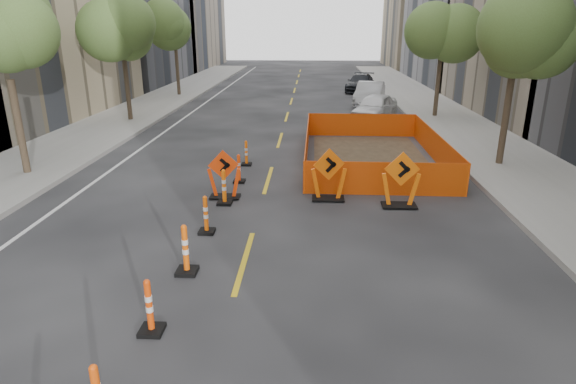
# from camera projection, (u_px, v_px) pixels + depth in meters

# --- Properties ---
(sidewalk_left) EXTENTS (4.00, 90.00, 0.15)m
(sidewalk_left) POSITION_uv_depth(u_px,v_px,m) (42.00, 159.00, 18.64)
(sidewalk_left) COLOR gray
(sidewalk_left) RESTS_ON ground
(sidewalk_right) EXTENTS (4.00, 90.00, 0.15)m
(sidewalk_right) POSITION_uv_depth(u_px,v_px,m) (515.00, 165.00, 17.79)
(sidewalk_right) COLOR gray
(sidewalk_right) RESTS_ON ground
(bld_left_d) EXTENTS (12.00, 16.00, 14.00)m
(bld_left_d) POSITION_uv_depth(u_px,v_px,m) (105.00, 1.00, 42.42)
(bld_left_d) COLOR #4C4C51
(bld_left_d) RESTS_ON ground
(tree_l_b) EXTENTS (2.80, 2.80, 5.95)m
(tree_l_b) POSITION_uv_depth(u_px,v_px,m) (3.00, 40.00, 15.27)
(tree_l_b) COLOR #382B1E
(tree_l_b) RESTS_ON ground
(tree_l_c) EXTENTS (2.80, 2.80, 5.95)m
(tree_l_c) POSITION_uv_depth(u_px,v_px,m) (122.00, 35.00, 24.71)
(tree_l_c) COLOR #382B1E
(tree_l_c) RESTS_ON ground
(tree_l_d) EXTENTS (2.80, 2.80, 5.95)m
(tree_l_d) POSITION_uv_depth(u_px,v_px,m) (175.00, 32.00, 34.14)
(tree_l_d) COLOR #382B1E
(tree_l_d) RESTS_ON ground
(tree_r_b) EXTENTS (2.80, 2.80, 5.95)m
(tree_r_b) POSITION_uv_depth(u_px,v_px,m) (517.00, 39.00, 16.36)
(tree_r_b) COLOR #382B1E
(tree_r_b) RESTS_ON ground
(tree_r_c) EXTENTS (2.80, 2.80, 5.95)m
(tree_r_c) POSITION_uv_depth(u_px,v_px,m) (443.00, 34.00, 25.80)
(tree_r_c) COLOR #382B1E
(tree_r_c) RESTS_ON ground
(channelizer_3) EXTENTS (0.40, 0.40, 1.02)m
(channelizer_3) POSITION_uv_depth(u_px,v_px,m) (149.00, 306.00, 8.04)
(channelizer_3) COLOR #E14009
(channelizer_3) RESTS_ON ground
(channelizer_4) EXTENTS (0.44, 0.44, 1.11)m
(channelizer_4) POSITION_uv_depth(u_px,v_px,m) (185.00, 249.00, 10.00)
(channelizer_4) COLOR #E95609
(channelizer_4) RESTS_ON ground
(channelizer_5) EXTENTS (0.39, 0.39, 0.99)m
(channelizer_5) POSITION_uv_depth(u_px,v_px,m) (206.00, 215.00, 11.99)
(channelizer_5) COLOR #DF5409
(channelizer_5) RESTS_ON ground
(channelizer_6) EXTENTS (0.42, 0.42, 1.06)m
(channelizer_6) POSITION_uv_depth(u_px,v_px,m) (224.00, 187.00, 13.94)
(channelizer_6) COLOR #FF670A
(channelizer_6) RESTS_ON ground
(channelizer_7) EXTENTS (0.38, 0.38, 0.96)m
(channelizer_7) POSITION_uv_depth(u_px,v_px,m) (239.00, 168.00, 15.92)
(channelizer_7) COLOR #FF410A
(channelizer_7) RESTS_ON ground
(channelizer_8) EXTENTS (0.37, 0.37, 0.94)m
(channelizer_8) POSITION_uv_depth(u_px,v_px,m) (246.00, 153.00, 17.90)
(channelizer_8) COLOR #E55809
(channelizer_8) RESTS_ON ground
(chevron_sign_left) EXTENTS (1.11, 0.82, 1.50)m
(chevron_sign_left) POSITION_uv_depth(u_px,v_px,m) (224.00, 174.00, 14.37)
(chevron_sign_left) COLOR #F33D0A
(chevron_sign_left) RESTS_ON ground
(chevron_sign_center) EXTENTS (1.21, 0.94, 1.60)m
(chevron_sign_center) POSITION_uv_depth(u_px,v_px,m) (329.00, 174.00, 14.18)
(chevron_sign_center) COLOR #EA5C09
(chevron_sign_center) RESTS_ON ground
(chevron_sign_right) EXTENTS (1.12, 0.69, 1.65)m
(chevron_sign_right) POSITION_uv_depth(u_px,v_px,m) (401.00, 180.00, 13.62)
(chevron_sign_right) COLOR orange
(chevron_sign_right) RESTS_ON ground
(safety_fence) EXTENTS (5.04, 8.50, 1.06)m
(safety_fence) POSITION_uv_depth(u_px,v_px,m) (371.00, 146.00, 18.67)
(safety_fence) COLOR orange
(safety_fence) RESTS_ON ground
(parked_car_near) EXTENTS (3.27, 4.54, 1.44)m
(parked_car_near) POSITION_uv_depth(u_px,v_px,m) (375.00, 107.00, 26.42)
(parked_car_near) COLOR silver
(parked_car_near) RESTS_ON ground
(parked_car_mid) EXTENTS (2.57, 4.87, 1.53)m
(parked_car_mid) POSITION_uv_depth(u_px,v_px,m) (370.00, 94.00, 31.14)
(parked_car_mid) COLOR #99999E
(parked_car_mid) RESTS_ON ground
(parked_car_far) EXTENTS (2.90, 4.96, 1.35)m
(parked_car_far) POSITION_uv_depth(u_px,v_px,m) (360.00, 83.00, 38.02)
(parked_car_far) COLOR black
(parked_car_far) RESTS_ON ground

